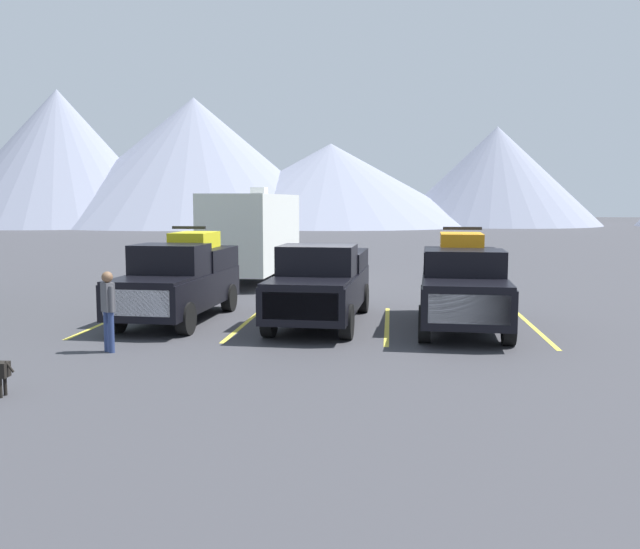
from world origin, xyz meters
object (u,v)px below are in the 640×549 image
object	(u,v)px
pickup_truck_c	(463,282)
camper_trailer_a	(253,232)
pickup_truck_a	(180,278)
pickup_truck_b	(322,282)
person_b	(108,306)

from	to	relation	value
pickup_truck_c	camper_trailer_a	bearing A→B (deg)	128.47
pickup_truck_a	pickup_truck_c	distance (m)	7.54
camper_trailer_a	pickup_truck_b	bearing A→B (deg)	-67.81
camper_trailer_a	pickup_truck_a	bearing A→B (deg)	-91.32
camper_trailer_a	pickup_truck_c	bearing A→B (deg)	-51.53
pickup_truck_a	person_b	world-z (taller)	pickup_truck_a
pickup_truck_c	pickup_truck_b	bearing A→B (deg)	176.17
camper_trailer_a	person_b	size ratio (longest dim) A/B	4.97
camper_trailer_a	person_b	bearing A→B (deg)	-92.25
pickup_truck_a	camper_trailer_a	size ratio (longest dim) A/B	0.63
pickup_truck_c	person_b	size ratio (longest dim) A/B	3.27
pickup_truck_b	person_b	xyz separation A→B (m)	(-4.18, -4.04, -0.08)
pickup_truck_b	pickup_truck_c	size ratio (longest dim) A/B	1.04
person_b	pickup_truck_c	bearing A→B (deg)	25.82
pickup_truck_b	camper_trailer_a	bearing A→B (deg)	112.19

